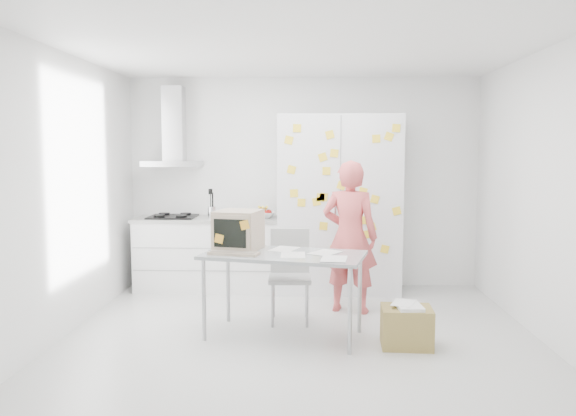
{
  "coord_description": "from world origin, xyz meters",
  "views": [
    {
      "loc": [
        0.09,
        -5.3,
        1.77
      ],
      "look_at": [
        -0.15,
        0.75,
        1.14
      ],
      "focal_mm": 35.0,
      "sensor_mm": 36.0,
      "label": 1
    }
  ],
  "objects_px": {
    "desk": "(254,241)",
    "chair": "(290,269)",
    "person": "(350,237)",
    "cardboard_box": "(407,326)"
  },
  "relations": [
    {
      "from": "desk",
      "to": "chair",
      "type": "xyz_separation_m",
      "value": [
        0.33,
        0.42,
        -0.36
      ]
    },
    {
      "from": "chair",
      "to": "cardboard_box",
      "type": "xyz_separation_m",
      "value": [
        1.08,
        -0.76,
        -0.35
      ]
    },
    {
      "from": "desk",
      "to": "chair",
      "type": "relative_size",
      "value": 1.7
    },
    {
      "from": "desk",
      "to": "chair",
      "type": "bearing_deg",
      "value": 64.9
    },
    {
      "from": "person",
      "to": "chair",
      "type": "height_order",
      "value": "person"
    },
    {
      "from": "desk",
      "to": "chair",
      "type": "distance_m",
      "value": 0.64
    },
    {
      "from": "desk",
      "to": "chair",
      "type": "height_order",
      "value": "desk"
    },
    {
      "from": "desk",
      "to": "cardboard_box",
      "type": "height_order",
      "value": "desk"
    },
    {
      "from": "person",
      "to": "desk",
      "type": "relative_size",
      "value": 1.03
    },
    {
      "from": "chair",
      "to": "cardboard_box",
      "type": "relative_size",
      "value": 2.03
    }
  ]
}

